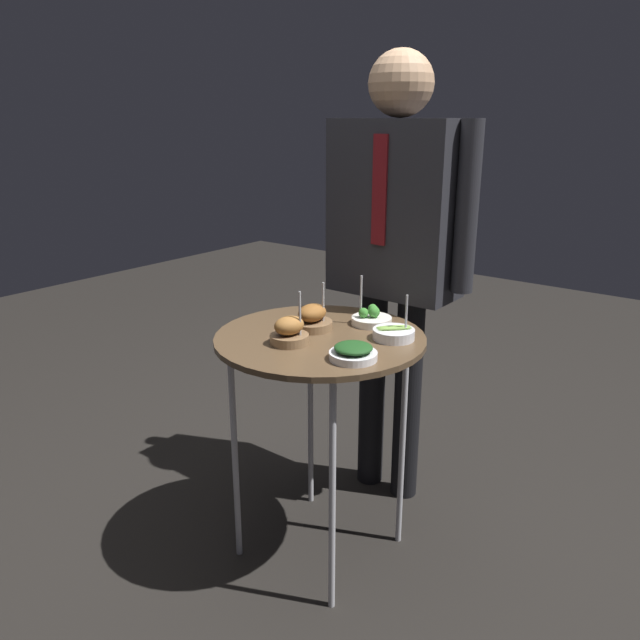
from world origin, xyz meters
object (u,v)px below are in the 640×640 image
object	(u,v)px
bowl_broccoli_center	(371,318)
bowl_roast_front_left	(312,319)
bowl_spinach_front_center	(353,352)
waiter_figure	(396,231)
serving_cart	(320,354)
bowl_asparagus_back_left	(394,334)
bowl_roast_mid_right	(289,332)

from	to	relation	value
bowl_broccoli_center	bowl_roast_front_left	distance (m)	0.20
bowl_roast_front_left	bowl_broccoli_center	bearing A→B (deg)	52.21
bowl_spinach_front_center	waiter_figure	xyz separation A→B (m)	(-0.22, 0.56, 0.24)
bowl_broccoli_center	waiter_figure	size ratio (longest dim) A/B	0.10
serving_cart	bowl_roast_front_left	xyz separation A→B (m)	(-0.06, 0.03, 0.10)
bowl_broccoli_center	bowl_asparagus_back_left	xyz separation A→B (m)	(0.13, -0.08, -0.00)
bowl_broccoli_center	serving_cart	bearing A→B (deg)	-108.17
bowl_spinach_front_center	bowl_broccoli_center	bearing A→B (deg)	114.32
bowl_roast_front_left	waiter_figure	size ratio (longest dim) A/B	0.09
serving_cart	bowl_spinach_front_center	size ratio (longest dim) A/B	5.73
bowl_spinach_front_center	bowl_asparagus_back_left	xyz separation A→B (m)	(0.00, 0.21, -0.00)
bowl_roast_mid_right	bowl_asparagus_back_left	world-z (taller)	bowl_roast_mid_right
serving_cart	bowl_asparagus_back_left	size ratio (longest dim) A/B	5.55
bowl_spinach_front_center	serving_cart	bearing A→B (deg)	152.56
serving_cart	bowl_broccoli_center	world-z (taller)	bowl_broccoli_center
bowl_roast_front_left	bowl_roast_mid_right	xyz separation A→B (m)	(0.03, -0.15, 0.00)
serving_cart	bowl_roast_front_left	bearing A→B (deg)	148.94
serving_cart	bowl_broccoli_center	size ratio (longest dim) A/B	4.81
bowl_roast_front_left	bowl_roast_mid_right	distance (m)	0.15
bowl_spinach_front_center	bowl_asparagus_back_left	bearing A→B (deg)	89.60
bowl_roast_front_left	bowl_asparagus_back_left	world-z (taller)	bowl_roast_front_left
bowl_roast_mid_right	waiter_figure	distance (m)	0.62
serving_cart	bowl_spinach_front_center	bearing A→B (deg)	-27.44
bowl_broccoli_center	waiter_figure	distance (m)	0.37
bowl_roast_front_left	bowl_roast_mid_right	size ratio (longest dim) A/B	0.93
serving_cart	waiter_figure	distance (m)	0.56
serving_cart	bowl_broccoli_center	xyz separation A→B (m)	(0.06, 0.19, 0.08)
bowl_asparagus_back_left	bowl_broccoli_center	bearing A→B (deg)	149.49
bowl_broccoli_center	bowl_spinach_front_center	world-z (taller)	bowl_broccoli_center
bowl_roast_front_left	bowl_spinach_front_center	distance (m)	0.29
serving_cart	bowl_roast_mid_right	distance (m)	0.15
serving_cart	bowl_broccoli_center	bearing A→B (deg)	71.83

